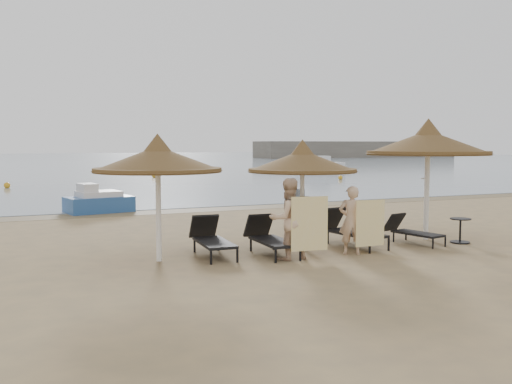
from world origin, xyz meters
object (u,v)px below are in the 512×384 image
person_left (288,212)px  person_right (351,215)px  palapa_center (302,162)px  lounger_near_left (269,237)px  palapa_left (158,160)px  palapa_right (428,143)px  lounger_near_right (348,229)px  side_table (460,231)px  lounger_far_left (211,238)px  lounger_far_right (411,230)px  pedal_boat (98,201)px

person_left → person_right: 1.62m
palapa_center → lounger_near_left: size_ratio=1.36×
palapa_left → palapa_center: bearing=2.4°
palapa_right → lounger_near_right: 3.23m
person_right → lounger_near_left: bearing=0.5°
lounger_near_left → palapa_left: bearing=177.9°
lounger_near_left → side_table: bearing=-5.8°
palapa_center → person_left: (-0.95, -1.12, -1.08)m
lounger_far_left → person_left: person_left is taller
person_left → person_right: person_left is taller
palapa_left → side_table: palapa_left is taller
palapa_left → lounger_near_left: bearing=-3.9°
lounger_far_left → person_right: (3.00, -1.24, 0.53)m
palapa_right → lounger_near_right: size_ratio=1.54×
side_table → person_left: size_ratio=0.31×
palapa_center → person_left: bearing=-130.3°
lounger_far_left → lounger_near_left: (1.29, -0.40, 0.00)m
lounger_far_left → lounger_far_right: bearing=-2.5°
lounger_far_right → pedal_boat: (-6.45, 10.04, 0.08)m
palapa_center → pedal_boat: palapa_center is taller
lounger_far_right → pedal_boat: pedal_boat is taller
side_table → pedal_boat: size_ratio=0.25×
palapa_left → person_right: size_ratio=1.52×
palapa_center → person_left: size_ratio=1.28×
lounger_near_left → lounger_far_right: 3.97m
side_table → pedal_boat: bearing=125.8°
person_left → lounger_far_right: bearing=-171.5°
side_table → palapa_center: bearing=166.1°
lounger_far_right → palapa_right: bearing=9.1°
side_table → person_right: bearing=-177.4°
lounger_near_right → pedal_boat: bearing=107.8°
lounger_far_left → side_table: 6.52m
palapa_center → side_table: palapa_center is taller
lounger_far_left → lounger_far_right: size_ratio=1.17×
palapa_center → lounger_far_right: bearing=-9.6°
palapa_right → pedal_boat: size_ratio=1.27×
person_left → person_right: bearing=177.5°
lounger_far_left → lounger_near_left: lounger_near_left is taller
palapa_center → side_table: bearing=-13.9°
lounger_near_left → person_right: (1.71, -0.84, 0.53)m
lounger_near_right → lounger_near_left: bearing=176.3°
palapa_left → person_left: (2.67, -0.96, -1.17)m
person_right → lounger_far_right: bearing=-136.7°
person_left → lounger_near_left: bearing=-83.8°
lounger_near_right → pedal_boat: (-4.79, 9.68, -0.00)m
lounger_near_left → person_left: (0.10, -0.79, 0.65)m
palapa_right → lounger_far_left: bearing=177.3°
palapa_center → palapa_right: palapa_right is taller
palapa_left → person_left: size_ratio=1.34×
lounger_near_right → person_left: 2.50m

